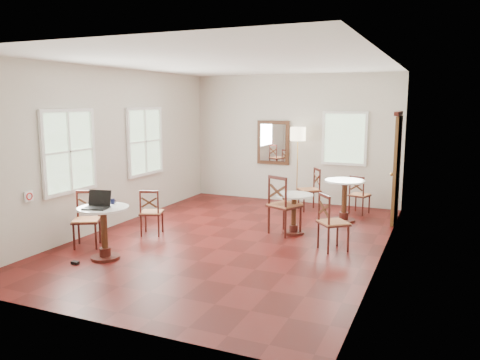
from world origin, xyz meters
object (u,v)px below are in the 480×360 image
Objects in this scene: chair_back_b at (310,189)px; water_glass at (103,204)px; laptop at (98,204)px; navy_mug at (113,201)px; chair_mid_b at (332,222)px; chair_mid_a at (284,205)px; cafe_table_back at (344,196)px; cafe_table_near at (104,227)px; power_adapter at (75,263)px; chair_near_a at (151,212)px; cafe_table_mid at (294,209)px; chair_near_b at (87,219)px; floor_lamp at (298,139)px; mouse at (105,204)px; chair_back_a at (359,195)px.

water_glass is at bearing -59.12° from chair_back_b.
laptop is 4.17× the size of navy_mug.
laptop is at bearing -118.89° from water_glass.
water_glass is (-3.07, -1.81, 0.40)m from chair_mid_b.
chair_mid_a reaches higher than navy_mug.
cafe_table_back is 7.86× the size of water_glass.
power_adapter is at bearing -122.33° from cafe_table_near.
chair_near_a is 2.38m from chair_mid_a.
chair_back_b reaches higher than cafe_table_mid.
chair_near_b is 0.51× the size of floor_lamp.
chair_back_b is at bearing -144.33° from chair_near_a.
chair_mid_b is at bearing 33.34° from power_adapter.
chair_mid_a is 1.16× the size of chair_back_b.
chair_mid_a is at bearing 49.37° from cafe_table_near.
cafe_table_back is 7.43× the size of power_adapter.
mouse is (0.60, -0.26, 0.37)m from chair_near_b.
chair_mid_b is (3.17, 0.39, 0.05)m from chair_near_a.
chair_back_b is at bearing 64.52° from navy_mug.
floor_lamp reaches higher than chair_back_b.
water_glass reaches higher than chair_back_a.
chair_mid_b is at bearing 173.26° from chair_mid_a.
navy_mug is at bearing -60.55° from chair_back_b.
floor_lamp is 18.34× the size of navy_mug.
water_glass is 0.95m from power_adapter.
chair_near_a is at bearing 30.21° from chair_near_b.
cafe_table_near is at bearing 79.67° from chair_mid_b.
laptop is at bearing 56.15° from power_adapter.
chair_near_a is 1.24m from navy_mug.
cafe_table_back is 8.56× the size of navy_mug.
cafe_table_mid is 0.41× the size of floor_lamp.
cafe_table_back is 0.47× the size of floor_lamp.
floor_lamp is (-0.66, 2.39, 1.07)m from cafe_table_mid.
mouse is (-0.05, 0.22, -0.05)m from laptop.
power_adapter is at bearing -130.48° from cafe_table_mid.
cafe_table_mid is at bearing 49.52° from power_adapter.
power_adapter is (-0.25, -0.38, -0.84)m from water_glass.
chair_mid_b is 3.48m from navy_mug.
chair_mid_a is 10.08× the size of water_glass.
chair_mid_a is at bearing 70.93° from mouse.
chair_near_b is (-2.91, -2.10, 0.00)m from cafe_table_mid.
chair_back_b is at bearing -18.59° from chair_mid_b.
navy_mug is at bearing -134.72° from cafe_table_mid.
chair_back_a is (3.14, 3.14, -0.00)m from chair_near_a.
water_glass is at bearing -107.66° from floor_lamp.
floor_lamp is 5.78m from power_adapter.
chair_back_b reaches higher than mouse.
laptop reaches higher than cafe_table_mid.
floor_lamp reaches higher than chair_mid_a.
chair_mid_a is (2.16, 1.00, 0.12)m from chair_near_a.
floor_lamp is at bearing 72.29° from cafe_table_near.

